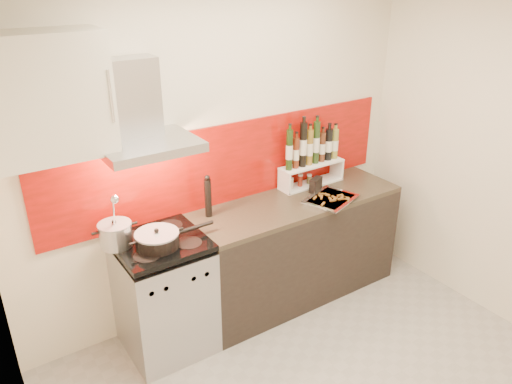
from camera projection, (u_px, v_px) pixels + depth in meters
back_wall at (224, 154)px, 3.85m from camera, size 3.40×0.02×2.60m
left_wall at (27, 342)px, 1.93m from camera, size 0.02×2.80×2.60m
backsplash at (230, 163)px, 3.89m from camera, size 3.00×0.02×0.64m
range_stove at (165, 296)px, 3.62m from camera, size 0.60×0.60×0.91m
counter at (295, 247)px, 4.22m from camera, size 1.80×0.60×0.90m
range_hood at (140, 117)px, 3.19m from camera, size 0.62×0.50×0.61m
upper_cabinet at (45, 97)px, 2.81m from camera, size 0.70×0.35×0.72m
stock_pot at (116, 234)px, 3.32m from camera, size 0.22×0.22×0.19m
saute_pan at (158, 239)px, 3.33m from camera, size 0.57×0.30×0.14m
utensil_jar at (116, 233)px, 3.28m from camera, size 0.09×0.13×0.42m
pepper_mill at (208, 197)px, 3.70m from camera, size 0.05×0.05×0.33m
step_shelf at (312, 156)px, 4.20m from camera, size 0.60×0.16×0.57m
caddy_box at (316, 185)px, 4.16m from camera, size 0.15×0.11×0.11m
baking_tray at (331, 199)px, 4.01m from camera, size 0.50×0.44×0.03m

